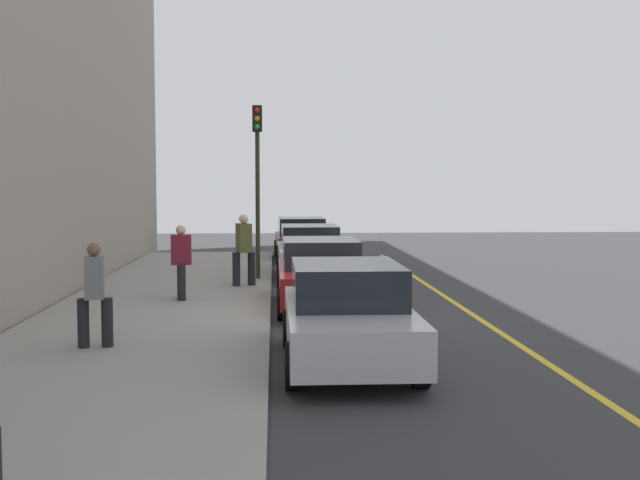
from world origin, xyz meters
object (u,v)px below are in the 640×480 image
at_px(parked_car_white, 310,251).
at_px(parked_car_silver, 347,314).
at_px(pedestrian_burgundy_coat, 181,260).
at_px(parked_car_maroon, 301,239).
at_px(parked_car_red, 321,274).
at_px(traffic_light_pole, 257,163).
at_px(pedestrian_grey_coat, 95,292).
at_px(pedestrian_olive_coat, 244,248).

height_order(parked_car_white, parked_car_silver, same).
bearing_deg(parked_car_white, pedestrian_burgundy_coat, -30.26).
relative_size(parked_car_maroon, parked_car_red, 0.99).
bearing_deg(parked_car_maroon, traffic_light_pole, -11.74).
relative_size(parked_car_white, parked_car_silver, 0.99).
bearing_deg(parked_car_red, pedestrian_grey_coat, -39.69).
bearing_deg(parked_car_white, traffic_light_pole, -45.36).
bearing_deg(pedestrian_burgundy_coat, traffic_light_pole, 157.18).
bearing_deg(parked_car_maroon, pedestrian_burgundy_coat, -15.88).
bearing_deg(pedestrian_olive_coat, traffic_light_pole, 167.92).
height_order(parked_car_white, parked_car_red, same).
bearing_deg(parked_car_maroon, parked_car_white, 0.60).
xyz_separation_m(parked_car_red, pedestrian_olive_coat, (-2.91, -1.77, 0.36)).
bearing_deg(pedestrian_burgundy_coat, parked_car_red, 79.58).
xyz_separation_m(parked_car_maroon, traffic_light_pole, (6.85, -1.42, 2.53)).
relative_size(pedestrian_burgundy_coat, pedestrian_grey_coat, 1.01).
distance_m(pedestrian_burgundy_coat, traffic_light_pole, 4.76).
bearing_deg(parked_car_red, parked_car_silver, 0.88).
relative_size(parked_car_silver, pedestrian_grey_coat, 2.68).
bearing_deg(pedestrian_olive_coat, parked_car_red, 31.34).
height_order(pedestrian_olive_coat, traffic_light_pole, traffic_light_pole).
relative_size(pedestrian_olive_coat, pedestrian_burgundy_coat, 1.09).
bearing_deg(traffic_light_pole, pedestrian_olive_coat, -12.08).
bearing_deg(pedestrian_burgundy_coat, parked_car_silver, 28.00).
bearing_deg(pedestrian_burgundy_coat, parked_car_maroon, 164.12).
relative_size(pedestrian_olive_coat, pedestrian_grey_coat, 1.10).
relative_size(pedestrian_olive_coat, traffic_light_pole, 0.39).
bearing_deg(parked_car_red, traffic_light_pole, -161.87).
xyz_separation_m(parked_car_maroon, pedestrian_burgundy_coat, (10.72, -3.05, 0.28)).
distance_m(parked_car_maroon, traffic_light_pole, 7.45).
bearing_deg(pedestrian_olive_coat, parked_car_maroon, 168.20).
bearing_deg(pedestrian_olive_coat, pedestrian_burgundy_coat, -28.99).
bearing_deg(traffic_light_pole, pedestrian_grey_coat, -14.69).
xyz_separation_m(parked_car_maroon, parked_car_red, (11.28, 0.02, 0.00)).
bearing_deg(parked_car_white, pedestrian_olive_coat, -31.23).
relative_size(parked_car_maroon, traffic_light_pole, 0.90).
distance_m(parked_car_red, parked_car_silver, 5.37).
distance_m(parked_car_white, pedestrian_olive_coat, 3.50).
xyz_separation_m(parked_car_red, pedestrian_burgundy_coat, (-0.57, -3.07, 0.28)).
relative_size(parked_car_red, pedestrian_grey_coat, 2.58).
height_order(parked_car_maroon, parked_car_silver, same).
distance_m(parked_car_maroon, pedestrian_burgundy_coat, 11.14).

